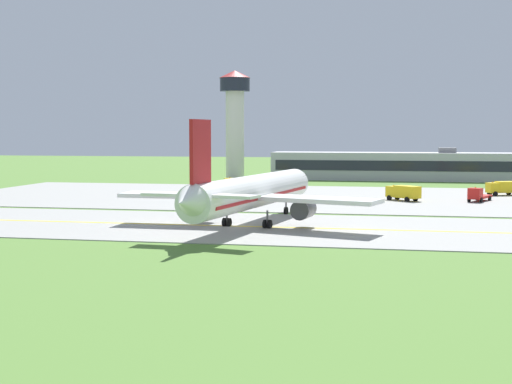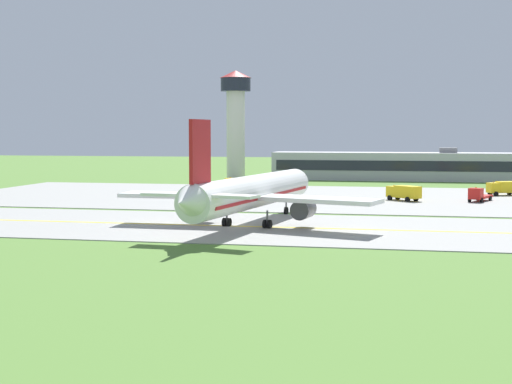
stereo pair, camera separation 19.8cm
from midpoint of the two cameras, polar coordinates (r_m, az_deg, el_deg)
ground_plane at (r=87.82m, az=-1.62°, el=-2.76°), size 500.00×500.00×0.00m
taxiway_strip at (r=87.81m, az=-1.62°, el=-2.72°), size 240.00×28.00×0.10m
apron_pad at (r=127.73m, az=6.99°, el=-0.44°), size 140.00×52.00×0.10m
taxiway_centreline at (r=87.80m, az=-1.63°, el=-2.69°), size 220.00×0.60×0.01m
airplane_lead at (r=87.83m, az=-0.43°, el=-0.04°), size 32.20×39.57×12.70m
service_truck_baggage at (r=123.05m, az=11.44°, el=-0.00°), size 5.91×5.43×2.60m
service_truck_fuel at (r=142.49m, az=-2.00°, el=0.57°), size 4.67×6.65×2.59m
service_truck_catering at (r=138.28m, az=18.81°, el=0.35°), size 6.33×4.20×2.60m
service_truck_pushback at (r=124.21m, az=16.96°, el=-0.23°), size 4.49×6.68×2.59m
terminal_building at (r=177.71m, az=10.91°, el=2.00°), size 59.40×10.18×7.85m
control_tower at (r=175.82m, az=-1.70°, el=6.13°), size 7.60×7.60×26.27m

